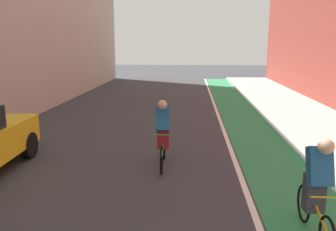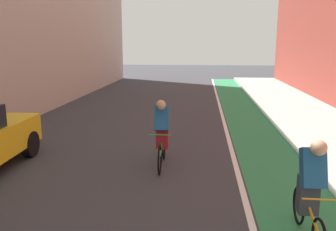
% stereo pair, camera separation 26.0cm
% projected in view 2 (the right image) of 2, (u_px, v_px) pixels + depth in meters
% --- Properties ---
extents(ground_plane, '(73.59, 73.59, 0.00)m').
position_uv_depth(ground_plane, '(139.00, 143.00, 10.23)').
color(ground_plane, '#38383D').
extents(bike_lane_paint, '(1.60, 33.45, 0.00)m').
position_uv_depth(bike_lane_paint, '(253.00, 129.00, 11.85)').
color(bike_lane_paint, '#2D8451').
rests_on(bike_lane_paint, ground).
extents(lane_divider_stripe, '(0.12, 33.45, 0.00)m').
position_uv_depth(lane_divider_stripe, '(226.00, 128.00, 11.93)').
color(lane_divider_stripe, white).
rests_on(lane_divider_stripe, ground).
extents(sidewalk_right, '(3.13, 33.45, 0.14)m').
position_uv_depth(sidewalk_right, '(326.00, 129.00, 11.61)').
color(sidewalk_right, '#A8A59E').
rests_on(sidewalk_right, ground).
extents(cyclist_mid, '(0.48, 1.66, 1.58)m').
position_uv_depth(cyclist_mid, '(311.00, 186.00, 5.02)').
color(cyclist_mid, black).
rests_on(cyclist_mid, ground).
extents(cyclist_trailing, '(0.48, 1.70, 1.61)m').
position_uv_depth(cyclist_trailing, '(162.00, 131.00, 8.15)').
color(cyclist_trailing, black).
rests_on(cyclist_trailing, ground).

